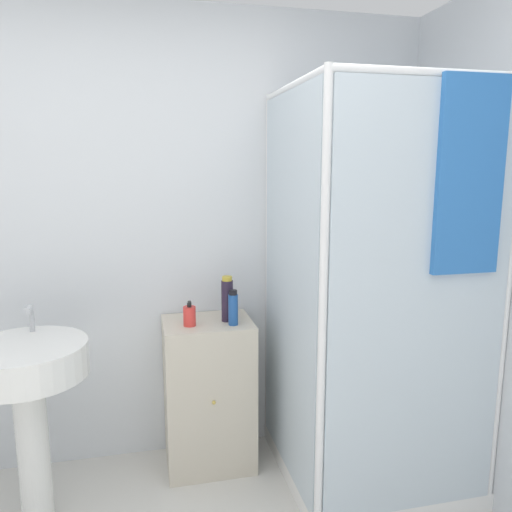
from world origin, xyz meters
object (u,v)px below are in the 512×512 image
soap_dispenser (190,316)px  shampoo_bottle_tall_black (227,299)px  sink (28,383)px  shampoo_bottle_blue (233,308)px

soap_dispenser → shampoo_bottle_tall_black: shampoo_bottle_tall_black is taller
sink → soap_dispenser: 0.82m
sink → shampoo_bottle_blue: (0.98, 0.19, 0.23)m
soap_dispenser → shampoo_bottle_blue: 0.23m
sink → soap_dispenser: (0.76, 0.22, 0.20)m
sink → shampoo_bottle_tall_black: (0.97, 0.26, 0.26)m
shampoo_bottle_tall_black → shampoo_bottle_blue: (0.02, -0.08, -0.03)m
soap_dispenser → shampoo_bottle_tall_black: (0.21, 0.04, 0.07)m
soap_dispenser → shampoo_bottle_tall_black: bearing=10.2°
sink → shampoo_bottle_tall_black: 1.03m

